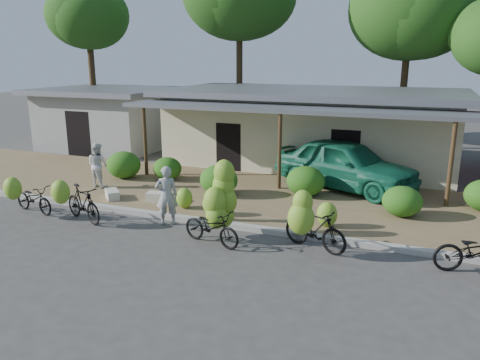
% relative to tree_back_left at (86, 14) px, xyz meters
% --- Properties ---
extents(ground, '(100.00, 100.00, 0.00)m').
position_rel_tree_back_left_xyz_m(ground, '(13.69, -13.11, -7.08)').
color(ground, '#413E3C').
rests_on(ground, ground).
extents(sidewalk, '(60.00, 6.00, 0.12)m').
position_rel_tree_back_left_xyz_m(sidewalk, '(13.69, -8.11, -7.02)').
color(sidewalk, olive).
rests_on(sidewalk, ground).
extents(curb, '(60.00, 0.25, 0.15)m').
position_rel_tree_back_left_xyz_m(curb, '(13.69, -11.11, -7.00)').
color(curb, '#A8A399').
rests_on(curb, ground).
extents(shop_main, '(13.00, 8.50, 3.35)m').
position_rel_tree_back_left_xyz_m(shop_main, '(13.69, -2.18, -5.36)').
color(shop_main, beige).
rests_on(shop_main, ground).
extents(shop_grey, '(7.00, 6.00, 3.15)m').
position_rel_tree_back_left_xyz_m(shop_grey, '(2.69, -2.12, -5.46)').
color(shop_grey, '#9A9A95').
rests_on(shop_grey, ground).
extents(tree_back_left, '(4.77, 4.61, 8.86)m').
position_rel_tree_back_left_xyz_m(tree_back_left, '(0.00, 0.00, 0.00)').
color(tree_back_left, '#4C3B1E').
rests_on(tree_back_left, ground).
extents(tree_center_right, '(6.15, 6.11, 9.42)m').
position_rel_tree_back_left_xyz_m(tree_center_right, '(17.00, 3.50, -0.00)').
color(tree_center_right, '#4C3B1E').
rests_on(tree_center_right, ground).
extents(hedge_0, '(1.36, 1.22, 1.06)m').
position_rel_tree_back_left_xyz_m(hedge_0, '(7.58, -7.83, -6.43)').
color(hedge_0, '#1D5212').
rests_on(hedge_0, sidewalk).
extents(hedge_1, '(1.13, 1.01, 0.88)m').
position_rel_tree_back_left_xyz_m(hedge_1, '(9.29, -7.40, -6.52)').
color(hedge_1, '#1D5212').
rests_on(hedge_1, sidewalk).
extents(hedge_2, '(1.33, 1.20, 1.04)m').
position_rel_tree_back_left_xyz_m(hedge_2, '(11.99, -8.54, -6.44)').
color(hedge_2, '#1D5212').
rests_on(hedge_2, sidewalk).
extents(hedge_3, '(1.32, 1.19, 1.03)m').
position_rel_tree_back_left_xyz_m(hedge_3, '(14.81, -7.58, -6.44)').
color(hedge_3, '#1D5212').
rests_on(hedge_3, sidewalk).
extents(hedge_4, '(1.18, 1.06, 0.92)m').
position_rel_tree_back_left_xyz_m(hedge_4, '(18.00, -8.60, -6.50)').
color(hedge_4, '#1D5212').
rests_on(hedge_4, sidewalk).
extents(bike_far_left, '(1.77, 1.33, 1.29)m').
position_rel_tree_back_left_xyz_m(bike_far_left, '(7.23, -12.23, -6.55)').
color(bike_far_left, black).
rests_on(bike_far_left, ground).
extents(bike_left, '(1.87, 1.41, 1.38)m').
position_rel_tree_back_left_xyz_m(bike_left, '(9.18, -12.28, -6.46)').
color(bike_left, black).
rests_on(bike_left, ground).
extents(bike_center, '(1.87, 1.33, 2.17)m').
position_rel_tree_back_left_xyz_m(bike_center, '(13.57, -12.16, -6.24)').
color(bike_center, black).
rests_on(bike_center, ground).
extents(bike_right, '(1.87, 1.44, 1.70)m').
position_rel_tree_back_left_xyz_m(bike_right, '(16.03, -11.92, -6.37)').
color(bike_right, black).
rests_on(bike_right, ground).
extents(bike_far_right, '(2.07, 1.16, 1.03)m').
position_rel_tree_back_left_xyz_m(bike_far_right, '(19.81, -11.69, -6.56)').
color(bike_far_right, black).
rests_on(bike_far_right, ground).
extents(loose_banana_a, '(0.53, 0.45, 0.66)m').
position_rel_tree_back_left_xyz_m(loose_banana_a, '(11.60, -10.32, -6.63)').
color(loose_banana_a, '#88B42D').
rests_on(loose_banana_a, sidewalk).
extents(loose_banana_b, '(0.53, 0.45, 0.66)m').
position_rel_tree_back_left_xyz_m(loose_banana_b, '(12.66, -10.59, -6.63)').
color(loose_banana_b, '#88B42D').
rests_on(loose_banana_b, sidewalk).
extents(loose_banana_c, '(0.57, 0.49, 0.72)m').
position_rel_tree_back_left_xyz_m(loose_banana_c, '(16.11, -10.32, -6.60)').
color(loose_banana_c, '#88B42D').
rests_on(loose_banana_c, sidewalk).
extents(sack_near, '(0.91, 0.55, 0.30)m').
position_rel_tree_back_left_xyz_m(sack_near, '(10.51, -9.99, -6.81)').
color(sack_near, beige).
rests_on(sack_near, sidewalk).
extents(sack_far, '(0.80, 0.80, 0.28)m').
position_rel_tree_back_left_xyz_m(sack_far, '(8.83, -10.29, -6.82)').
color(sack_far, beige).
rests_on(sack_far, sidewalk).
extents(vendor, '(0.76, 0.69, 1.75)m').
position_rel_tree_back_left_xyz_m(vendor, '(11.69, -11.52, -6.20)').
color(vendor, gray).
rests_on(vendor, ground).
extents(bystander, '(0.87, 0.73, 1.62)m').
position_rel_tree_back_left_xyz_m(bystander, '(7.47, -9.23, -6.15)').
color(bystander, silver).
rests_on(bystander, sidewalk).
extents(teal_van, '(5.64, 3.87, 1.78)m').
position_rel_tree_back_left_xyz_m(teal_van, '(15.88, -6.11, -6.07)').
color(teal_van, '#17684A').
rests_on(teal_van, sidewalk).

